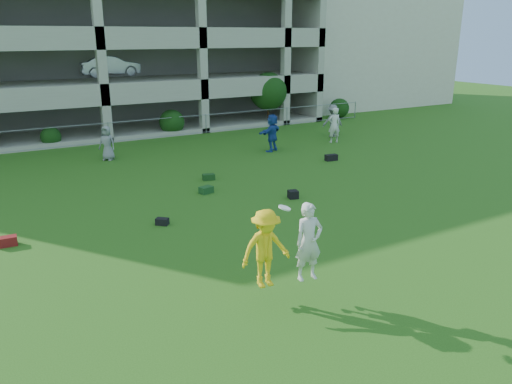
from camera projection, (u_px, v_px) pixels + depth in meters
ground at (300, 278)px, 12.60m from camera, size 100.00×100.00×0.00m
stucco_building at (335, 45)px, 45.16m from camera, size 16.00×14.00×10.00m
bystander_c at (107, 143)px, 24.27m from camera, size 0.96×0.95×1.68m
bystander_d at (272, 133)px, 26.10m from camera, size 1.87×1.35×1.95m
bystander_e at (334, 125)px, 28.21m from camera, size 0.81×0.63×1.98m
bystander_f at (333, 121)px, 29.83m from camera, size 1.37×0.98×1.91m
bag_red_a at (7, 241)px, 14.50m from camera, size 0.56×0.32×0.28m
bag_black_b at (162, 222)px, 16.12m from camera, size 0.46×0.46×0.22m
bag_green_c at (206, 190)px, 19.35m from camera, size 0.58×0.47×0.26m
crate_d at (293, 194)px, 18.73m from camera, size 0.43×0.43×0.30m
bag_black_e at (331, 158)px, 24.35m from camera, size 0.63×0.35×0.30m
bag_green_g at (209, 177)px, 21.11m from camera, size 0.55×0.40×0.25m
frisbee_contest at (277, 247)px, 11.10m from camera, size 1.85×1.01×2.03m
parking_garage at (69, 33)px, 33.70m from camera, size 30.00×14.00×12.00m
fence at (109, 132)px, 28.14m from camera, size 36.06×0.06×1.20m
shrub_row at (180, 109)px, 30.62m from camera, size 34.38×2.52×3.50m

